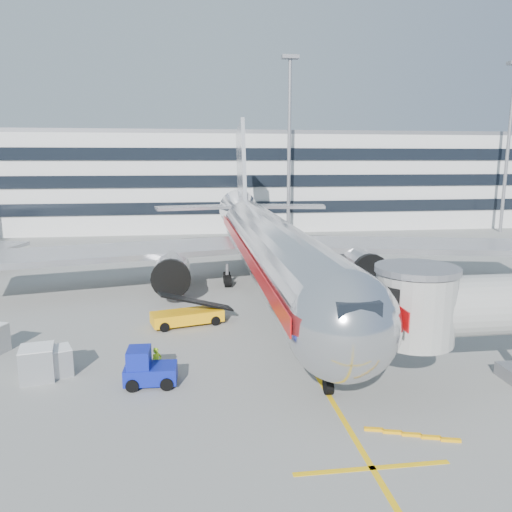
{
  "coord_description": "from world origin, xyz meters",
  "views": [
    {
      "loc": [
        -6.49,
        -29.88,
        11.24
      ],
      "look_at": [
        -1.51,
        7.04,
        4.0
      ],
      "focal_mm": 35.0,
      "sensor_mm": 36.0,
      "label": 1
    }
  ],
  "objects": [
    {
      "name": "ground",
      "position": [
        0.0,
        0.0,
        0.0
      ],
      "size": [
        180.0,
        180.0,
        0.0
      ],
      "primitive_type": "plane",
      "color": "gray",
      "rests_on": "ground"
    },
    {
      "name": "lead_in_line",
      "position": [
        0.0,
        10.0,
        0.01
      ],
      "size": [
        0.25,
        70.0,
        0.01
      ],
      "primitive_type": "cube",
      "color": "yellow",
      "rests_on": "ground"
    },
    {
      "name": "stop_bar",
      "position": [
        0.0,
        -14.0,
        0.01
      ],
      "size": [
        6.0,
        0.25,
        0.01
      ],
      "primitive_type": "cube",
      "color": "yellow",
      "rests_on": "ground"
    },
    {
      "name": "main_jet",
      "position": [
        0.0,
        11.72,
        4.23
      ],
      "size": [
        50.95,
        48.7,
        16.06
      ],
      "color": "silver",
      "rests_on": "ground"
    },
    {
      "name": "terminal",
      "position": [
        0.0,
        57.95,
        7.8
      ],
      "size": [
        150.0,
        24.25,
        15.6
      ],
      "color": "silver",
      "rests_on": "ground"
    },
    {
      "name": "light_mast_centre",
      "position": [
        8.0,
        42.0,
        14.88
      ],
      "size": [
        2.4,
        1.2,
        25.45
      ],
      "color": "gray",
      "rests_on": "ground"
    },
    {
      "name": "light_mast_east",
      "position": [
        42.0,
        42.0,
        14.88
      ],
      "size": [
        2.4,
        1.2,
        25.45
      ],
      "color": "gray",
      "rests_on": "ground"
    },
    {
      "name": "belt_loader",
      "position": [
        -6.79,
        3.34,
        0.69
      ],
      "size": [
        5.23,
        2.91,
        2.44
      ],
      "color": "#FFAB0A",
      "rests_on": "ground"
    },
    {
      "name": "baggage_tug",
      "position": [
        -8.78,
        -5.79,
        0.85
      ],
      "size": [
        2.65,
        1.75,
        1.95
      ],
      "color": "#0D1A96",
      "rests_on": "ground"
    },
    {
      "name": "cargo_container_left",
      "position": [
        -14.46,
        -4.34,
        0.88
      ],
      "size": [
        1.93,
        1.93,
        1.75
      ],
      "color": "#A9ABB0",
      "rests_on": "ground"
    },
    {
      "name": "cargo_container_front",
      "position": [
        -13.6,
        -3.9,
        0.75
      ],
      "size": [
        1.82,
        1.82,
        1.49
      ],
      "color": "#A9ABB0",
      "rests_on": "ground"
    },
    {
      "name": "ramp_worker",
      "position": [
        -8.35,
        -4.92,
        0.8
      ],
      "size": [
        0.7,
        0.67,
        1.61
      ],
      "primitive_type": "imported",
      "rotation": [
        0.0,
        0.0,
        0.67
      ],
      "color": "#B5FF1A",
      "rests_on": "ground"
    }
  ]
}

